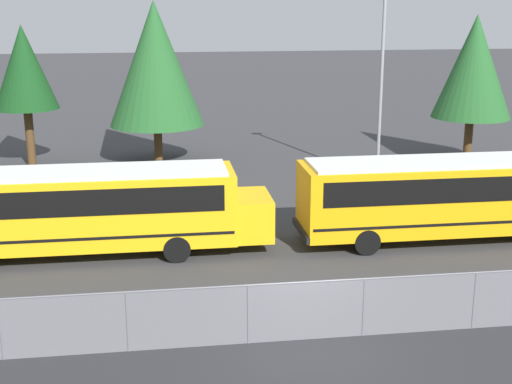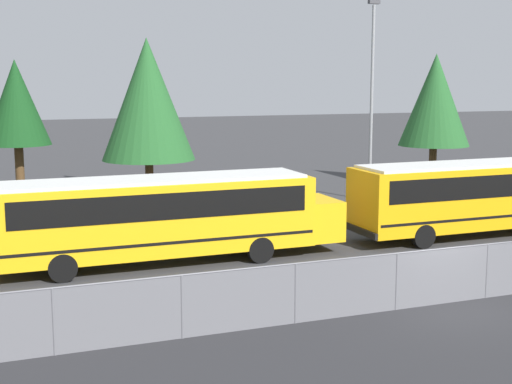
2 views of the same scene
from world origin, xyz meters
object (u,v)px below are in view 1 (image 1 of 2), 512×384
(tree_0, at_px, (474,67))
(tree_3, at_px, (24,68))
(school_bus_2, at_px, (455,193))
(tree_2, at_px, (155,64))
(light_pole, at_px, (382,65))
(school_bus_1, at_px, (84,205))

(tree_0, xyz_separation_m, tree_3, (-22.82, 2.45, 0.02))
(tree_0, bearing_deg, school_bus_2, -116.22)
(school_bus_2, distance_m, tree_2, 17.95)
(tree_0, bearing_deg, light_pole, -154.13)
(school_bus_1, xyz_separation_m, school_bus_2, (13.04, -0.21, 0.00))
(school_bus_2, bearing_deg, school_bus_1, 179.08)
(school_bus_2, distance_m, tree_0, 13.54)
(tree_2, distance_m, tree_3, 6.57)
(school_bus_2, relative_size, tree_0, 1.56)
(school_bus_1, xyz_separation_m, light_pole, (13.01, 8.75, 3.72))
(school_bus_2, height_order, tree_3, tree_3)
(school_bus_1, height_order, light_pole, light_pole)
(school_bus_1, distance_m, tree_2, 14.62)
(school_bus_1, bearing_deg, tree_0, 31.56)
(tree_2, bearing_deg, tree_0, -8.39)
(tree_3, bearing_deg, tree_0, -6.12)
(tree_2, bearing_deg, light_pole, -26.62)
(school_bus_1, height_order, tree_3, tree_3)
(tree_0, height_order, tree_3, tree_0)
(tree_0, height_order, tree_2, tree_2)
(school_bus_1, bearing_deg, tree_2, 79.50)
(school_bus_1, distance_m, tree_3, 14.94)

